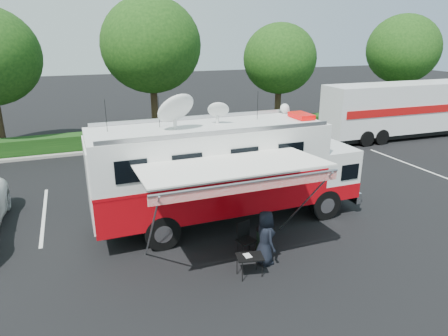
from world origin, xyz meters
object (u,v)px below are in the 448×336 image
Objects in this scene: trash_bin at (264,239)px; folding_table at (250,258)px; semi_trailer at (405,109)px; command_truck at (227,170)px.

folding_table is at bearing -131.52° from trash_bin.
trash_bin is at bearing -146.89° from semi_trailer.
folding_table is at bearing -145.72° from semi_trailer.
semi_trailer is (15.68, 7.58, -0.12)m from command_truck.
folding_table is 0.07× the size of semi_trailer.
semi_trailer is at bearing 25.82° from command_truck.
trash_bin is at bearing -82.65° from command_truck.
command_truck is 0.83× the size of semi_trailer.
command_truck is 12.82× the size of trash_bin.
semi_trailer is (15.36, 10.02, 1.51)m from trash_bin.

